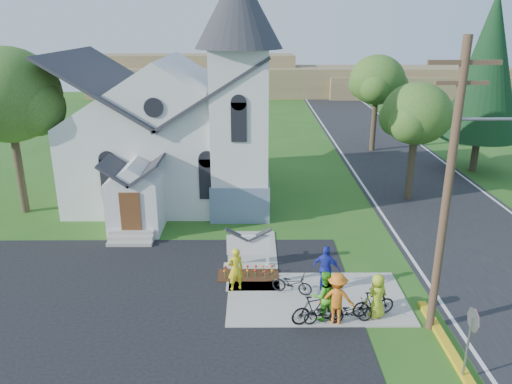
{
  "coord_description": "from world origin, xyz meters",
  "views": [
    {
      "loc": [
        -0.99,
        -16.69,
        10.4
      ],
      "look_at": [
        -0.85,
        5.0,
        2.89
      ],
      "focal_mm": 35.0,
      "sensor_mm": 36.0,
      "label": 1
    }
  ],
  "objects_px": {
    "cyclist_4": "(377,296)",
    "bike_4": "(351,312)",
    "utility_pole": "(450,184)",
    "church_sign": "(248,245)",
    "cyclist_1": "(324,296)",
    "cyclist_0": "(235,269)",
    "bike_3": "(373,303)",
    "cyclist_2": "(326,268)",
    "bike_0": "(292,283)",
    "bike_2": "(324,312)",
    "stop_sign": "(472,329)",
    "cyclist_3": "(337,298)",
    "bike_1": "(315,309)"
  },
  "relations": [
    {
      "from": "bike_3",
      "to": "bike_0",
      "type": "bearing_deg",
      "value": 46.62
    },
    {
      "from": "bike_3",
      "to": "bike_4",
      "type": "height_order",
      "value": "bike_3"
    },
    {
      "from": "church_sign",
      "to": "bike_2",
      "type": "distance_m",
      "value": 5.21
    },
    {
      "from": "cyclist_3",
      "to": "cyclist_4",
      "type": "distance_m",
      "value": 1.58
    },
    {
      "from": "cyclist_3",
      "to": "cyclist_4",
      "type": "bearing_deg",
      "value": -157.83
    },
    {
      "from": "church_sign",
      "to": "bike_1",
      "type": "relative_size",
      "value": 1.2
    },
    {
      "from": "cyclist_1",
      "to": "cyclist_2",
      "type": "height_order",
      "value": "cyclist_2"
    },
    {
      "from": "bike_2",
      "to": "bike_3",
      "type": "xyz_separation_m",
      "value": [
        1.89,
        0.42,
        0.1
      ]
    },
    {
      "from": "cyclist_0",
      "to": "bike_3",
      "type": "height_order",
      "value": "cyclist_0"
    },
    {
      "from": "cyclist_3",
      "to": "bike_3",
      "type": "height_order",
      "value": "cyclist_3"
    },
    {
      "from": "utility_pole",
      "to": "cyclist_4",
      "type": "relative_size",
      "value": 5.86
    },
    {
      "from": "bike_2",
      "to": "stop_sign",
      "type": "bearing_deg",
      "value": -144.68
    },
    {
      "from": "bike_4",
      "to": "cyclist_1",
      "type": "bearing_deg",
      "value": 70.82
    },
    {
      "from": "stop_sign",
      "to": "bike_2",
      "type": "height_order",
      "value": "stop_sign"
    },
    {
      "from": "bike_4",
      "to": "bike_1",
      "type": "bearing_deg",
      "value": 84.05
    },
    {
      "from": "cyclist_2",
      "to": "bike_4",
      "type": "distance_m",
      "value": 2.42
    },
    {
      "from": "bike_1",
      "to": "cyclist_4",
      "type": "height_order",
      "value": "cyclist_4"
    },
    {
      "from": "stop_sign",
      "to": "bike_3",
      "type": "distance_m",
      "value": 4.16
    },
    {
      "from": "utility_pole",
      "to": "cyclist_3",
      "type": "distance_m",
      "value": 5.54
    },
    {
      "from": "cyclist_0",
      "to": "cyclist_2",
      "type": "distance_m",
      "value": 3.62
    },
    {
      "from": "utility_pole",
      "to": "bike_1",
      "type": "relative_size",
      "value": 5.46
    },
    {
      "from": "church_sign",
      "to": "utility_pole",
      "type": "bearing_deg",
      "value": -35.6
    },
    {
      "from": "cyclist_1",
      "to": "bike_3",
      "type": "bearing_deg",
      "value": 171.17
    },
    {
      "from": "church_sign",
      "to": "bike_4",
      "type": "bearing_deg",
      "value": -49.81
    },
    {
      "from": "church_sign",
      "to": "cyclist_2",
      "type": "relative_size",
      "value": 1.15
    },
    {
      "from": "cyclist_4",
      "to": "bike_4",
      "type": "relative_size",
      "value": 1.06
    },
    {
      "from": "cyclist_1",
      "to": "bike_3",
      "type": "distance_m",
      "value": 1.93
    },
    {
      "from": "cyclist_2",
      "to": "cyclist_3",
      "type": "bearing_deg",
      "value": 113.05
    },
    {
      "from": "bike_2",
      "to": "bike_4",
      "type": "xyz_separation_m",
      "value": [
        0.98,
        0.0,
        0.02
      ]
    },
    {
      "from": "church_sign",
      "to": "cyclist_3",
      "type": "relative_size",
      "value": 1.13
    },
    {
      "from": "bike_0",
      "to": "cyclist_4",
      "type": "distance_m",
      "value": 3.43
    },
    {
      "from": "utility_pole",
      "to": "cyclist_4",
      "type": "bearing_deg",
      "value": 160.28
    },
    {
      "from": "bike_0",
      "to": "bike_3",
      "type": "distance_m",
      "value": 3.29
    },
    {
      "from": "bike_4",
      "to": "bike_3",
      "type": "bearing_deg",
      "value": -70.95
    },
    {
      "from": "cyclist_2",
      "to": "bike_0",
      "type": "bearing_deg",
      "value": 31.8
    },
    {
      "from": "cyclist_0",
      "to": "bike_0",
      "type": "xyz_separation_m",
      "value": [
        2.25,
        -0.31,
        -0.48
      ]
    },
    {
      "from": "cyclist_1",
      "to": "church_sign",
      "type": "bearing_deg",
      "value": -71.41
    },
    {
      "from": "cyclist_0",
      "to": "bike_2",
      "type": "bearing_deg",
      "value": 123.44
    },
    {
      "from": "church_sign",
      "to": "bike_2",
      "type": "height_order",
      "value": "church_sign"
    },
    {
      "from": "cyclist_3",
      "to": "bike_4",
      "type": "relative_size",
      "value": 1.22
    },
    {
      "from": "cyclist_4",
      "to": "cyclist_3",
      "type": "bearing_deg",
      "value": -9.27
    },
    {
      "from": "cyclist_4",
      "to": "cyclist_0",
      "type": "bearing_deg",
      "value": -43.28
    },
    {
      "from": "bike_2",
      "to": "bike_4",
      "type": "relative_size",
      "value": 0.96
    },
    {
      "from": "cyclist_3",
      "to": "bike_3",
      "type": "xyz_separation_m",
      "value": [
        1.44,
        0.42,
        -0.48
      ]
    },
    {
      "from": "church_sign",
      "to": "cyclist_1",
      "type": "relative_size",
      "value": 1.16
    },
    {
      "from": "utility_pole",
      "to": "cyclist_4",
      "type": "distance_m",
      "value": 4.91
    },
    {
      "from": "cyclist_4",
      "to": "church_sign",
      "type": "bearing_deg",
      "value": -63.13
    },
    {
      "from": "stop_sign",
      "to": "bike_1",
      "type": "xyz_separation_m",
      "value": [
        -4.21,
        3.0,
        -1.18
      ]
    },
    {
      "from": "cyclist_0",
      "to": "cyclist_4",
      "type": "bearing_deg",
      "value": 138.53
    },
    {
      "from": "bike_2",
      "to": "church_sign",
      "type": "bearing_deg",
      "value": 14.78
    }
  ]
}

